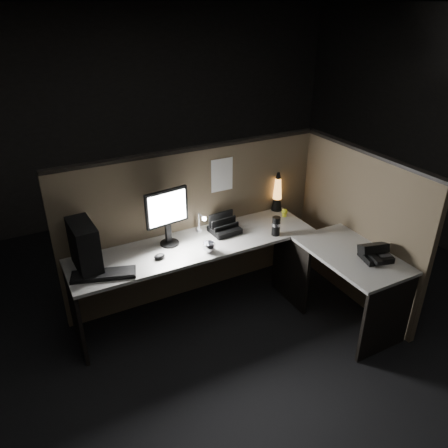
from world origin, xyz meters
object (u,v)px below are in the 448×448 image
lava_lamp (277,195)px  monitor (167,212)px  pc_tower (84,246)px  keyboard (104,275)px  desk_phone (375,253)px

lava_lamp → monitor: bearing=-173.9°
pc_tower → keyboard: pc_tower is taller
pc_tower → keyboard: (0.09, -0.18, -0.19)m
monitor → desk_phone: (1.46, -1.08, -0.26)m
pc_tower → keyboard: bearing=-67.0°
keyboard → desk_phone: 2.28m
pc_tower → monitor: (0.75, 0.07, 0.11)m
pc_tower → desk_phone: size_ratio=1.46×
pc_tower → lava_lamp: lava_lamp is taller
keyboard → desk_phone: desk_phone is taller
lava_lamp → desk_phone: (0.19, -1.21, -0.12)m
pc_tower → desk_phone: 2.43m
keyboard → lava_lamp: bearing=28.8°
desk_phone → lava_lamp: bearing=113.7°
keyboard → lava_lamp: (1.93, 0.39, 0.16)m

